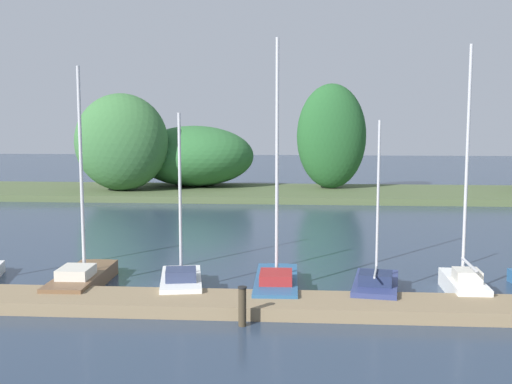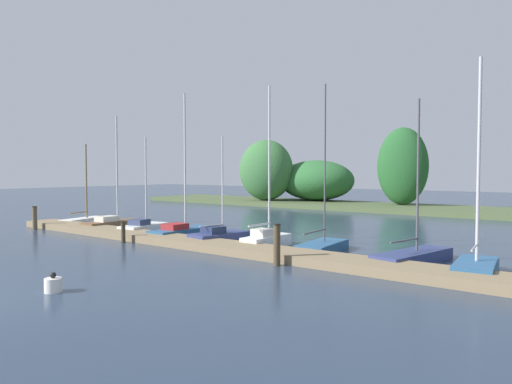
{
  "view_description": "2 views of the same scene",
  "coord_description": "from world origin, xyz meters",
  "px_view_note": "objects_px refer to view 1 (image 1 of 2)",
  "views": [
    {
      "loc": [
        -3.35,
        -5.32,
        5.18
      ],
      "look_at": [
        -4.69,
        12.88,
        3.01
      ],
      "focal_mm": 45.16,
      "sensor_mm": 36.0,
      "label": 1
    },
    {
      "loc": [
        13.66,
        -3.57,
        3.39
      ],
      "look_at": [
        0.89,
        12.93,
        2.47
      ],
      "focal_mm": 32.91,
      "sensor_mm": 36.0,
      "label": 2
    }
  ],
  "objects_px": {
    "sailboat_2": "(181,281)",
    "sailboat_5": "(463,281)",
    "sailboat_3": "(276,280)",
    "sailboat_4": "(376,286)",
    "mooring_piling_1": "(242,306)",
    "sailboat_1": "(83,276)"
  },
  "relations": [
    {
      "from": "sailboat_2",
      "to": "sailboat_4",
      "type": "height_order",
      "value": "sailboat_2"
    },
    {
      "from": "sailboat_1",
      "to": "sailboat_5",
      "type": "xyz_separation_m",
      "value": [
        11.3,
        -0.05,
        0.08
      ]
    },
    {
      "from": "sailboat_2",
      "to": "sailboat_5",
      "type": "relative_size",
      "value": 0.73
    },
    {
      "from": "sailboat_2",
      "to": "sailboat_3",
      "type": "relative_size",
      "value": 0.71
    },
    {
      "from": "sailboat_3",
      "to": "sailboat_1",
      "type": "bearing_deg",
      "value": 88.29
    },
    {
      "from": "sailboat_2",
      "to": "sailboat_3",
      "type": "height_order",
      "value": "sailboat_3"
    },
    {
      "from": "sailboat_2",
      "to": "sailboat_5",
      "type": "height_order",
      "value": "sailboat_5"
    },
    {
      "from": "sailboat_2",
      "to": "sailboat_4",
      "type": "distance_m",
      "value": 5.68
    },
    {
      "from": "sailboat_1",
      "to": "sailboat_2",
      "type": "bearing_deg",
      "value": -96.25
    },
    {
      "from": "sailboat_5",
      "to": "mooring_piling_1",
      "type": "height_order",
      "value": "sailboat_5"
    },
    {
      "from": "sailboat_3",
      "to": "sailboat_5",
      "type": "bearing_deg",
      "value": -90.83
    },
    {
      "from": "sailboat_3",
      "to": "sailboat_5",
      "type": "relative_size",
      "value": 1.03
    },
    {
      "from": "sailboat_4",
      "to": "mooring_piling_1",
      "type": "height_order",
      "value": "sailboat_4"
    },
    {
      "from": "sailboat_4",
      "to": "mooring_piling_1",
      "type": "bearing_deg",
      "value": 137.53
    },
    {
      "from": "sailboat_1",
      "to": "sailboat_2",
      "type": "relative_size",
      "value": 1.26
    },
    {
      "from": "mooring_piling_1",
      "to": "sailboat_4",
      "type": "bearing_deg",
      "value": 38.74
    },
    {
      "from": "sailboat_3",
      "to": "sailboat_4",
      "type": "bearing_deg",
      "value": -97.04
    },
    {
      "from": "sailboat_2",
      "to": "sailboat_4",
      "type": "relative_size",
      "value": 1.04
    },
    {
      "from": "sailboat_4",
      "to": "sailboat_5",
      "type": "height_order",
      "value": "sailboat_5"
    },
    {
      "from": "sailboat_2",
      "to": "mooring_piling_1",
      "type": "height_order",
      "value": "sailboat_2"
    },
    {
      "from": "sailboat_1",
      "to": "sailboat_3",
      "type": "bearing_deg",
      "value": -91.6
    },
    {
      "from": "sailboat_3",
      "to": "sailboat_5",
      "type": "distance_m",
      "value": 5.42
    }
  ]
}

